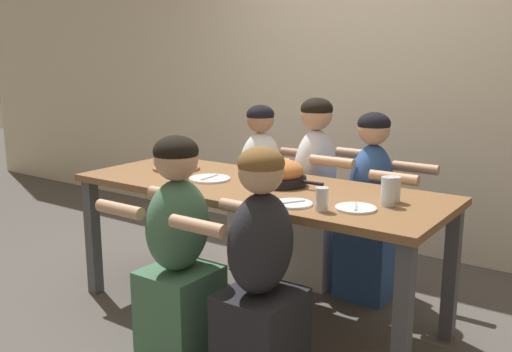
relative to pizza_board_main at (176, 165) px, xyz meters
The scene contains 19 objects.
ground_plane 1.04m from the pizza_board_main, ahead, with size 18.00×18.00×0.00m, color #514C47.
restaurant_back_panel 1.81m from the pizza_board_main, 66.18° to the left, with size 10.00×0.06×3.20m, color beige.
dining_table 0.67m from the pizza_board_main, ahead, with size 2.12×0.80×0.77m.
pizza_board_main is the anchor object (origin of this frame).
skillet_bowl 0.78m from the pizza_board_main, ahead, with size 0.39×0.27×0.15m.
empty_plate_a 1.09m from the pizza_board_main, 16.41° to the right, with size 0.19×0.19×0.02m.
empty_plate_b 0.38m from the pizza_board_main, 16.69° to the right, with size 0.24×0.24×0.02m.
empty_plate_c 1.35m from the pizza_board_main, ahead, with size 0.19×0.19×0.02m.
cocktail_glass_blue 0.24m from the pizza_board_main, 42.24° to the right, with size 0.08×0.08×0.13m.
drinking_glass_a 1.42m from the pizza_board_main, ahead, with size 0.07×0.07×0.13m.
drinking_glass_b 1.43m from the pizza_board_main, ahead, with size 0.07×0.07×0.14m.
drinking_glass_c 0.25m from the pizza_board_main, 159.86° to the left, with size 0.07×0.07×0.11m.
drinking_glass_d 1.26m from the pizza_board_main, 14.94° to the right, with size 0.06×0.06×0.11m.
drinking_glass_e 0.62m from the pizza_board_main, 24.71° to the left, with size 0.07×0.07×0.11m.
diner_far_center 0.92m from the pizza_board_main, 39.24° to the left, with size 0.51×0.40×1.21m.
diner_near_midright 1.34m from the pizza_board_main, 31.42° to the right, with size 0.51×0.40×1.11m.
diner_near_center 0.97m from the pizza_board_main, 46.90° to the right, with size 0.51×0.40×1.12m.
diner_far_midright 1.24m from the pizza_board_main, 27.57° to the left, with size 0.51×0.40×1.15m.
diner_far_midleft 0.68m from the pizza_board_main, 65.38° to the left, with size 0.51×0.40×1.15m.
Camera 1 is at (1.78, -2.52, 1.48)m, focal length 40.00 mm.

